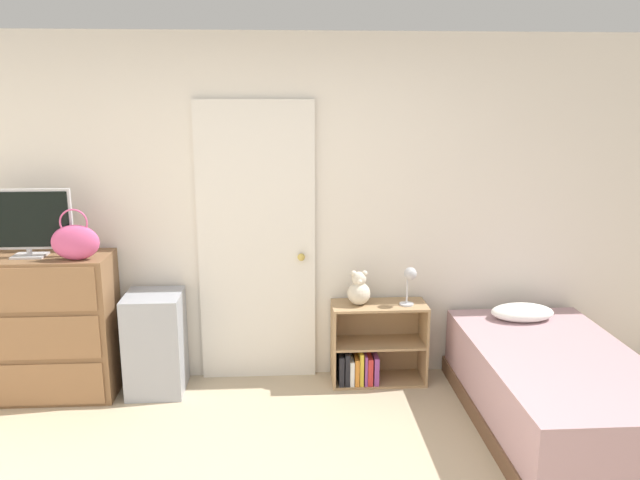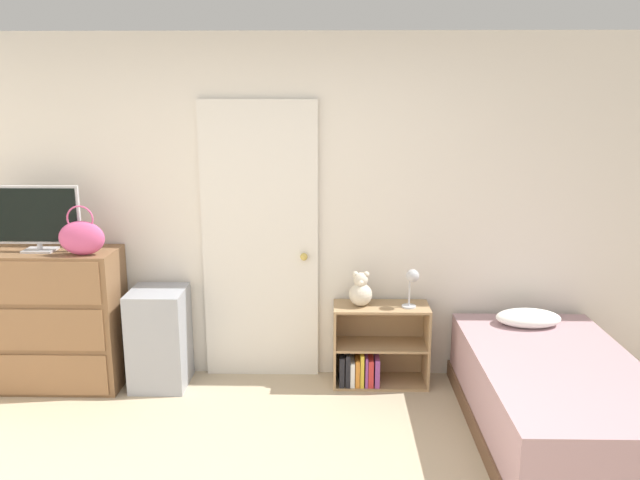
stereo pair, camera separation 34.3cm
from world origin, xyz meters
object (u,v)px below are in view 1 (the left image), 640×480
Objects in this scene: tv at (27,222)px; bookshelf at (371,351)px; dresser at (42,327)px; teddy_bear at (359,290)px; handbag at (76,242)px; bed at (557,391)px; desk_lamp at (410,278)px; storage_bin at (156,343)px.

bookshelf is (2.38, 0.08, -1.03)m from tv.
dresser is 2.28m from teddy_bear.
handbag is 3.31m from bed.
handbag is at bearing -174.69° from bookshelf.
handbag is 2.00m from teddy_bear.
tv is 2.69m from desk_lamp.
storage_bin is at bearing -177.91° from teddy_bear.
teddy_bear is 0.90× the size of desk_lamp.
dresser is at bearing -179.37° from desk_lamp.
handbag is at bearing -174.51° from teddy_bear.
teddy_bear is at bearing 2.03° from tv.
desk_lamp is (1.85, 0.01, 0.45)m from storage_bin.
storage_bin reaches higher than bed.
storage_bin is (0.46, 0.13, -0.79)m from handbag.
storage_bin is at bearing 16.08° from handbag.
handbag is at bearing -19.48° from dresser.
teddy_bear is (1.48, 0.05, 0.35)m from storage_bin.
tv reaches higher than bed.
teddy_bear reaches higher than bookshelf.
dresser is 2.95× the size of handbag.
desk_lamp is (0.37, -0.04, 0.09)m from teddy_bear.
handbag is 2.24m from bookshelf.
dresser is at bearing 26.33° from tv.
bed is (3.14, -0.56, -0.90)m from handbag.
desk_lamp is at bearing 0.39° from storage_bin.
storage_bin is 2.77m from bed.
desk_lamp is 1.23m from bed.
tv reaches higher than bookshelf.
handbag reaches higher than desk_lamp.
storage_bin is (0.81, 0.03, -0.91)m from tv.
desk_lamp is at bearing 139.61° from bed.
teddy_bear is at bearing 1.78° from dresser.
bookshelf is at bearing 2.02° from tv.
bed is at bearing -14.54° from storage_bin.
bookshelf is 2.70× the size of teddy_bear.
tv is (-0.02, -0.01, 0.76)m from dresser.
teddy_bear is at bearing 2.09° from storage_bin.
handbag reaches higher than storage_bin.
tv is 1.76× the size of handbag.
bookshelf is at bearing 2.07° from storage_bin.
bookshelf is (2.36, 0.07, -0.27)m from dresser.
dresser is 0.76m from tv.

